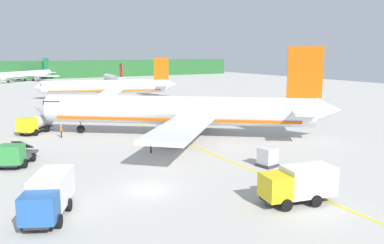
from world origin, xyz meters
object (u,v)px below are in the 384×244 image
(service_truck_fuel, at_px, (299,183))
(service_truck_baggage, at_px, (49,194))
(airliner_distant, at_px, (28,75))
(crew_marshaller, at_px, (61,130))
(service_truck_pushback, at_px, (15,155))
(crew_loader_left, at_px, (151,144))
(airliner_foreground, at_px, (181,111))
(service_truck_catering, at_px, (35,123))
(airliner_far_taxiway, at_px, (114,79))
(cargo_container_near, at_px, (268,157))
(airliner_mid_apron, at_px, (108,87))

(service_truck_fuel, height_order, service_truck_baggage, service_truck_baggage)
(airliner_distant, xyz_separation_m, crew_marshaller, (-10.45, -114.68, -1.49))
(airliner_distant, height_order, service_truck_pushback, airliner_distant)
(crew_marshaller, xyz_separation_m, crew_loader_left, (7.08, -13.21, -0.02))
(airliner_foreground, xyz_separation_m, service_truck_fuel, (-3.77, -25.68, -1.85))
(airliner_distant, relative_size, crew_loader_left, 14.05)
(service_truck_fuel, distance_m, service_truck_baggage, 17.89)
(service_truck_catering, bearing_deg, crew_loader_left, -62.16)
(crew_marshaller, bearing_deg, crew_loader_left, -61.82)
(airliner_far_taxiway, distance_m, service_truck_fuel, 112.13)
(airliner_foreground, bearing_deg, crew_loader_left, -138.40)
(cargo_container_near, bearing_deg, crew_loader_left, 126.86)
(service_truck_baggage, height_order, crew_marshaller, service_truck_baggage)
(airliner_distant, relative_size, service_truck_baggage, 3.73)
(service_truck_fuel, distance_m, service_truck_catering, 39.52)
(airliner_foreground, relative_size, cargo_container_near, 17.63)
(service_truck_pushback, bearing_deg, airliner_far_taxiway, 65.83)
(service_truck_baggage, height_order, service_truck_catering, service_truck_baggage)
(crew_marshaller, bearing_deg, airliner_foreground, -25.00)
(airliner_distant, bearing_deg, service_truck_pushback, -97.76)
(service_truck_catering, bearing_deg, service_truck_fuel, -70.63)
(service_truck_pushback, bearing_deg, crew_marshaller, 59.76)
(airliner_distant, distance_m, crew_marshaller, 115.16)
(service_truck_baggage, distance_m, service_truck_pushback, 14.17)
(crew_loader_left, bearing_deg, crew_marshaller, 118.18)
(service_truck_baggage, distance_m, crew_marshaller, 26.40)
(airliner_far_taxiway, relative_size, service_truck_baggage, 4.14)
(airliner_distant, height_order, crew_marshaller, airliner_distant)
(airliner_far_taxiway, bearing_deg, service_truck_pushback, -114.17)
(service_truck_catering, xyz_separation_m, service_truck_pushback, (-4.26, -16.46, -0.20))
(crew_marshaller, bearing_deg, airliner_mid_apron, 64.65)
(airliner_far_taxiway, xyz_separation_m, service_truck_pushback, (-39.95, -89.01, -1.01))
(service_truck_baggage, bearing_deg, airliner_distant, 83.33)
(airliner_far_taxiway, distance_m, service_truck_pushback, 97.57)
(service_truck_catering, bearing_deg, service_truck_baggage, -96.50)
(airliner_distant, bearing_deg, service_truck_catering, -96.72)
(airliner_mid_apron, height_order, crew_marshaller, airliner_mid_apron)
(airliner_mid_apron, bearing_deg, airliner_far_taxiway, 69.33)
(airliner_foreground, height_order, service_truck_baggage, airliner_foreground)
(service_truck_pushback, bearing_deg, airliner_foreground, 12.93)
(airliner_foreground, bearing_deg, airliner_mid_apron, 83.83)
(service_truck_fuel, bearing_deg, crew_marshaller, 108.16)
(airliner_far_taxiway, height_order, service_truck_fuel, airliner_far_taxiway)
(airliner_distant, xyz_separation_m, cargo_container_near, (4.54, -138.45, -1.59))
(service_truck_baggage, xyz_separation_m, service_truck_pushback, (-0.77, 14.14, -0.38))
(service_truck_baggage, distance_m, service_truck_catering, 30.80)
(airliner_distant, xyz_separation_m, service_truck_fuel, (0.17, -147.07, -1.00))
(airliner_distant, xyz_separation_m, service_truck_pushback, (-17.20, -126.24, -1.34))
(airliner_mid_apron, bearing_deg, service_truck_catering, -121.18)
(airliner_foreground, xyz_separation_m, service_truck_pushback, (-21.14, -4.85, -2.20))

